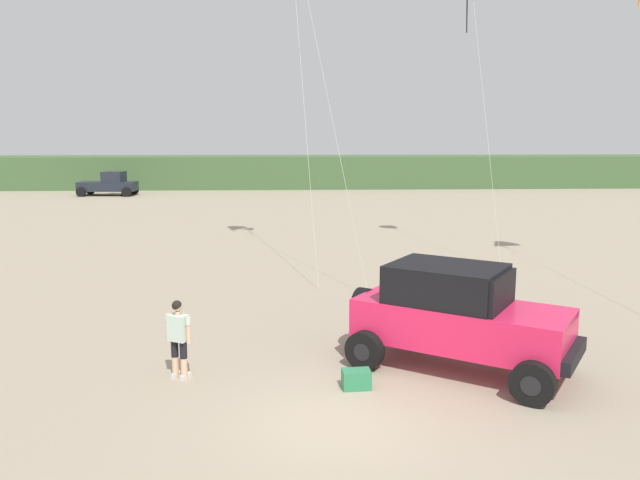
{
  "coord_description": "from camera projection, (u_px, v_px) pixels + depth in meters",
  "views": [
    {
      "loc": [
        -0.75,
        -10.29,
        4.99
      ],
      "look_at": [
        -0.12,
        3.29,
        2.7
      ],
      "focal_mm": 35.24,
      "sensor_mm": 36.0,
      "label": 1
    }
  ],
  "objects": [
    {
      "name": "ground_plane",
      "position": [
        335.0,
        423.0,
        10.99
      ],
      "size": [
        220.0,
        220.0,
        0.0
      ],
      "primitive_type": "plane",
      "color": "gray"
    },
    {
      "name": "dune_ridge",
      "position": [
        330.0,
        171.0,
        60.13
      ],
      "size": [
        90.0,
        6.39,
        2.97
      ],
      "primitive_type": "cube",
      "color": "#426038",
      "rests_on": "ground_plane"
    },
    {
      "name": "jeep",
      "position": [
        458.0,
        315.0,
        13.33
      ],
      "size": [
        4.94,
        4.38,
        2.26
      ],
      "color": "#EA2151",
      "rests_on": "ground_plane"
    },
    {
      "name": "person_watching",
      "position": [
        179.0,
        335.0,
        12.84
      ],
      "size": [
        0.57,
        0.44,
        1.67
      ],
      "color": "#DBB28E",
      "rests_on": "ground_plane"
    },
    {
      "name": "cooler_box",
      "position": [
        356.0,
        379.0,
        12.45
      ],
      "size": [
        0.59,
        0.4,
        0.38
      ],
      "primitive_type": "cube",
      "rotation": [
        0.0,
        0.0,
        0.08
      ],
      "color": "#2D7F51",
      "rests_on": "ground_plane"
    },
    {
      "name": "distant_pickup",
      "position": [
        109.0,
        184.0,
        51.77
      ],
      "size": [
        4.7,
        2.6,
        1.98
      ],
      "color": "#1E232D",
      "rests_on": "ground_plane"
    }
  ]
}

